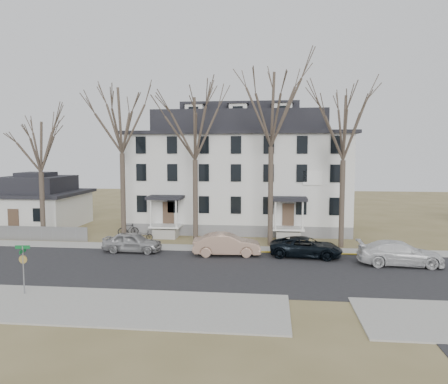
# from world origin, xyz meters

# --- Properties ---
(ground) EXTENTS (120.00, 120.00, 0.00)m
(ground) POSITION_xyz_m (0.00, 0.00, 0.00)
(ground) COLOR olive
(ground) RESTS_ON ground
(main_road) EXTENTS (120.00, 10.00, 0.04)m
(main_road) POSITION_xyz_m (0.00, 2.00, 0.00)
(main_road) COLOR #27272A
(main_road) RESTS_ON ground
(far_sidewalk) EXTENTS (120.00, 2.00, 0.08)m
(far_sidewalk) POSITION_xyz_m (0.00, 8.00, 0.00)
(far_sidewalk) COLOR #A09F97
(far_sidewalk) RESTS_ON ground
(near_sidewalk_left) EXTENTS (20.00, 5.00, 0.08)m
(near_sidewalk_left) POSITION_xyz_m (-8.00, -5.00, 0.00)
(near_sidewalk_left) COLOR #A09F97
(near_sidewalk_left) RESTS_ON ground
(yellow_curb) EXTENTS (14.00, 0.25, 0.06)m
(yellow_curb) POSITION_xyz_m (5.00, 7.10, 0.00)
(yellow_curb) COLOR gold
(yellow_curb) RESTS_ON ground
(boarding_house) EXTENTS (20.80, 12.36, 12.05)m
(boarding_house) POSITION_xyz_m (-2.00, 17.95, 5.38)
(boarding_house) COLOR slate
(boarding_house) RESTS_ON ground
(small_house) EXTENTS (8.70, 8.70, 5.00)m
(small_house) POSITION_xyz_m (-22.00, 16.00, 2.25)
(small_house) COLOR silver
(small_house) RESTS_ON ground
(fence) EXTENTS (14.00, 0.06, 1.20)m
(fence) POSITION_xyz_m (-21.00, 9.50, 0.00)
(fence) COLOR gray
(fence) RESTS_ON ground
(tree_far_left) EXTENTS (8.40, 8.40, 13.72)m
(tree_far_left) POSITION_xyz_m (-11.00, 9.80, 10.34)
(tree_far_left) COLOR #473B31
(tree_far_left) RESTS_ON ground
(tree_mid_left) EXTENTS (7.80, 7.80, 12.74)m
(tree_mid_left) POSITION_xyz_m (-5.00, 9.80, 9.60)
(tree_mid_left) COLOR #473B31
(tree_mid_left) RESTS_ON ground
(tree_center) EXTENTS (9.00, 9.00, 14.70)m
(tree_center) POSITION_xyz_m (1.00, 9.80, 11.08)
(tree_center) COLOR #473B31
(tree_center) RESTS_ON ground
(tree_mid_right) EXTENTS (7.80, 7.80, 12.74)m
(tree_mid_right) POSITION_xyz_m (6.50, 9.80, 9.60)
(tree_mid_right) COLOR #473B31
(tree_mid_right) RESTS_ON ground
(tree_bungalow) EXTENTS (6.60, 6.60, 10.78)m
(tree_bungalow) POSITION_xyz_m (-18.00, 9.80, 8.12)
(tree_bungalow) COLOR #473B31
(tree_bungalow) RESTS_ON ground
(car_silver) EXTENTS (4.36, 1.85, 1.47)m
(car_silver) POSITION_xyz_m (-9.08, 6.19, 0.74)
(car_silver) COLOR #AAAAAA
(car_silver) RESTS_ON ground
(car_tan) EXTENTS (4.94, 2.11, 1.58)m
(car_tan) POSITION_xyz_m (-2.06, 5.92, 0.79)
(car_tan) COLOR #A4806A
(car_tan) RESTS_ON ground
(car_navy) EXTENTS (5.23, 2.83, 1.39)m
(car_navy) POSITION_xyz_m (3.53, 6.10, 0.70)
(car_navy) COLOR black
(car_navy) RESTS_ON ground
(car_white) EXTENTS (5.45, 2.36, 1.56)m
(car_white) POSITION_xyz_m (9.44, 4.50, 0.78)
(car_white) COLOR silver
(car_white) RESTS_ON ground
(bicycle_left) EXTENTS (1.70, 0.64, 0.88)m
(bicycle_left) POSITION_xyz_m (-9.55, 10.40, 0.44)
(bicycle_left) COLOR black
(bicycle_left) RESTS_ON ground
(bicycle_right) EXTENTS (1.88, 1.16, 1.10)m
(bicycle_right) POSITION_xyz_m (-11.50, 12.36, 0.55)
(bicycle_right) COLOR black
(bicycle_right) RESTS_ON ground
(street_sign) EXTENTS (0.74, 0.74, 2.62)m
(street_sign) POSITION_xyz_m (-11.58, -3.79, 1.73)
(street_sign) COLOR gray
(street_sign) RESTS_ON ground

